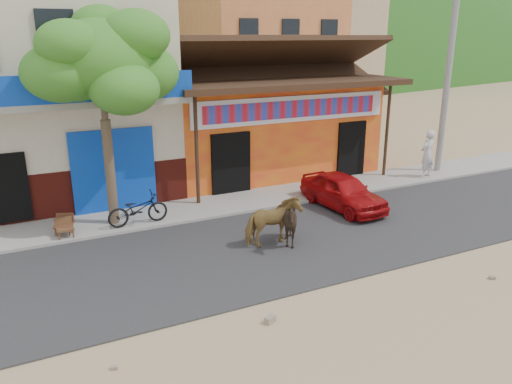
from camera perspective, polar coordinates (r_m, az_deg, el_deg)
ground at (r=11.96m, az=12.53°, el=-9.48°), size 120.00×120.00×0.00m
road at (r=13.78m, az=6.11°, el=-5.27°), size 60.00×5.00×0.04m
sidewalk at (r=16.63m, az=-0.26°, el=-0.93°), size 60.00×2.00×0.12m
dance_club at (r=20.54m, az=-0.10°, el=7.68°), size 8.00×6.00×3.60m
cafe_building at (r=18.34m, az=-22.07°, el=10.57°), size 7.00×6.00×7.00m
apartment_front at (r=35.89m, az=0.18°, el=18.71°), size 9.00×9.00×12.00m
apartment_rear at (r=45.57m, az=7.33°, el=17.10°), size 8.00×8.00×10.00m
tree at (r=14.35m, az=-16.85°, el=7.91°), size 3.00×3.00×6.00m
utility_pole at (r=20.73m, az=21.17°, el=13.08°), size 0.24×0.24×8.00m
cow_tan at (r=13.03m, az=1.91°, el=-3.47°), size 1.56×0.84×1.27m
cow_dark at (r=13.04m, az=3.93°, el=-3.55°), size 1.42×1.35×1.24m
red_car at (r=16.04m, az=9.90°, el=0.10°), size 1.53×3.35×1.11m
scooter at (r=14.64m, az=-13.36°, el=-1.93°), size 1.76×0.70×0.91m
pedestrian at (r=20.01m, az=18.98°, el=4.15°), size 0.74×0.59×1.79m
cafe_chair_left at (r=14.57m, az=-21.22°, el=-2.64°), size 0.59×0.59×0.98m
cafe_chair_right at (r=14.34m, az=-21.11°, el=-3.05°), size 0.46×0.46×0.94m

